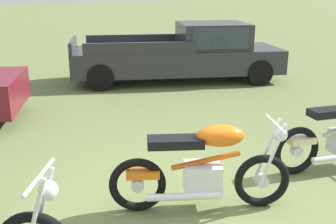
{
  "coord_description": "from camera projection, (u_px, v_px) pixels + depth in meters",
  "views": [
    {
      "loc": [
        -2.12,
        -3.23,
        2.39
      ],
      "look_at": [
        0.62,
        1.8,
        0.58
      ],
      "focal_mm": 42.68,
      "sensor_mm": 36.0,
      "label": 1
    }
  ],
  "objects": [
    {
      "name": "ground_plane",
      "position": [
        197.0,
        214.0,
        4.39
      ],
      "size": [
        120.0,
        120.0,
        0.0
      ],
      "primitive_type": "plane",
      "color": "olive"
    },
    {
      "name": "pickup_truck_charcoal",
      "position": [
        187.0,
        52.0,
        10.4
      ],
      "size": [
        5.61,
        3.49,
        1.49
      ],
      "rotation": [
        0.0,
        0.0,
        -0.36
      ],
      "color": "#2D2D33",
      "rests_on": "ground"
    },
    {
      "name": "motorcycle_orange",
      "position": [
        203.0,
        168.0,
        4.36
      ],
      "size": [
        1.87,
        1.09,
        1.02
      ],
      "rotation": [
        0.0,
        0.0,
        -0.43
      ],
      "color": "black",
      "rests_on": "ground"
    }
  ]
}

